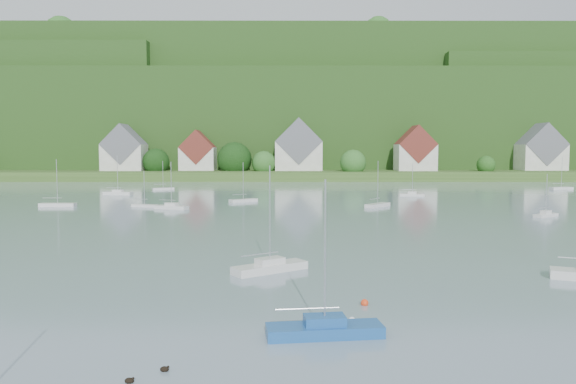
% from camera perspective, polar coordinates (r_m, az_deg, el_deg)
% --- Properties ---
extents(far_shore_strip, '(600.00, 60.00, 3.00)m').
position_cam_1_polar(far_shore_strip, '(200.33, -0.41, 1.98)').
color(far_shore_strip, '#34521E').
rests_on(far_shore_strip, ground).
extents(forested_ridge, '(620.00, 181.22, 69.89)m').
position_cam_1_polar(forested_ridge, '(269.06, -0.25, 7.13)').
color(forested_ridge, '#193B13').
rests_on(forested_ridge, ground).
extents(village_building_0, '(14.00, 10.40, 16.00)m').
position_cam_1_polar(village_building_0, '(195.35, -16.82, 4.08)').
color(village_building_0, beige).
rests_on(village_building_0, far_shore_strip).
extents(village_building_1, '(12.00, 9.36, 14.00)m').
position_cam_1_polar(village_building_1, '(191.68, -9.45, 3.98)').
color(village_building_1, beige).
rests_on(village_building_1, far_shore_strip).
extents(village_building_2, '(16.00, 11.44, 18.00)m').
position_cam_1_polar(village_building_2, '(188.21, 1.10, 4.50)').
color(village_building_2, beige).
rests_on(village_building_2, far_shore_strip).
extents(village_building_3, '(13.00, 10.40, 15.50)m').
position_cam_1_polar(village_building_3, '(191.30, 13.21, 4.13)').
color(village_building_3, beige).
rests_on(village_building_3, far_shore_strip).
extents(village_building_4, '(15.00, 10.40, 16.50)m').
position_cam_1_polar(village_building_4, '(209.97, 25.02, 3.89)').
color(village_building_4, beige).
rests_on(village_building_4, far_shore_strip).
extents(near_sailboat_1, '(6.26, 2.42, 8.23)m').
position_cam_1_polar(near_sailboat_1, '(29.29, 3.86, -14.06)').
color(near_sailboat_1, '#1D5298').
rests_on(near_sailboat_1, ground).
extents(near_sailboat_3, '(6.21, 5.05, 8.54)m').
position_cam_1_polar(near_sailboat_3, '(43.99, -1.91, -7.79)').
color(near_sailboat_3, silver).
rests_on(near_sailboat_3, ground).
extents(mooring_buoy_1, '(0.41, 0.41, 0.41)m').
position_cam_1_polar(mooring_buoy_1, '(31.76, 6.73, -13.45)').
color(mooring_buoy_1, white).
rests_on(mooring_buoy_1, ground).
extents(mooring_buoy_2, '(0.50, 0.50, 0.50)m').
position_cam_1_polar(mooring_buoy_2, '(35.20, 8.05, -11.68)').
color(mooring_buoy_2, '#EC4018').
rests_on(mooring_buoy_2, ground).
extents(mooring_buoy_3, '(0.38, 0.38, 0.38)m').
position_cam_1_polar(mooring_buoy_3, '(46.96, -2.22, -7.57)').
color(mooring_buoy_3, '#EC4018').
rests_on(mooring_buoy_3, ground).
extents(duck_pair, '(1.62, 1.45, 0.29)m').
position_cam_1_polar(duck_pair, '(25.28, -14.54, -18.09)').
color(duck_pair, black).
rests_on(duck_pair, ground).
extents(far_sailboat_cluster, '(202.28, 73.13, 8.71)m').
position_cam_1_polar(far_sailboat_cluster, '(118.78, 0.87, -0.18)').
color(far_sailboat_cluster, silver).
rests_on(far_sailboat_cluster, ground).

